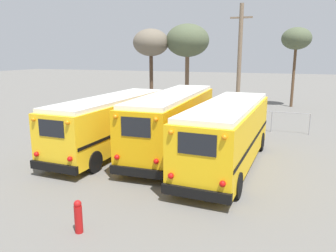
{
  "coord_description": "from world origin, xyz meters",
  "views": [
    {
      "loc": [
        5.75,
        -15.95,
        5.22
      ],
      "look_at": [
        0.0,
        -0.41,
        1.57
      ],
      "focal_mm": 35.0,
      "sensor_mm": 36.0,
      "label": 1
    }
  ],
  "objects_px": {
    "utility_pole": "(239,60)",
    "bare_tree_2": "(151,43)",
    "bare_tree_1": "(296,39)",
    "school_bus_0": "(112,121)",
    "school_bus_1": "(173,120)",
    "fire_hydrant": "(78,216)",
    "bare_tree_0": "(187,41)",
    "school_bus_2": "(227,132)"
  },
  "relations": [
    {
      "from": "fire_hydrant",
      "to": "bare_tree_0",
      "type": "bearing_deg",
      "value": 99.32
    },
    {
      "from": "school_bus_1",
      "to": "bare_tree_0",
      "type": "xyz_separation_m",
      "value": [
        -3.67,
        14.48,
        4.7
      ]
    },
    {
      "from": "school_bus_1",
      "to": "bare_tree_1",
      "type": "bearing_deg",
      "value": 72.1
    },
    {
      "from": "school_bus_1",
      "to": "bare_tree_0",
      "type": "relative_size",
      "value": 1.26
    },
    {
      "from": "school_bus_1",
      "to": "school_bus_2",
      "type": "xyz_separation_m",
      "value": [
        3.21,
        -1.52,
        -0.07
      ]
    },
    {
      "from": "school_bus_0",
      "to": "school_bus_1",
      "type": "height_order",
      "value": "school_bus_1"
    },
    {
      "from": "school_bus_0",
      "to": "bare_tree_2",
      "type": "height_order",
      "value": "bare_tree_2"
    },
    {
      "from": "fire_hydrant",
      "to": "bare_tree_1",
      "type": "bearing_deg",
      "value": 77.99
    },
    {
      "from": "school_bus_1",
      "to": "bare_tree_2",
      "type": "xyz_separation_m",
      "value": [
        -6.98,
        13.35,
        4.5
      ]
    },
    {
      "from": "utility_pole",
      "to": "bare_tree_0",
      "type": "distance_m",
      "value": 6.23
    },
    {
      "from": "school_bus_2",
      "to": "bare_tree_2",
      "type": "distance_m",
      "value": 18.6
    },
    {
      "from": "school_bus_1",
      "to": "school_bus_2",
      "type": "height_order",
      "value": "school_bus_1"
    },
    {
      "from": "school_bus_2",
      "to": "bare_tree_2",
      "type": "bearing_deg",
      "value": 124.41
    },
    {
      "from": "utility_pole",
      "to": "bare_tree_0",
      "type": "relative_size",
      "value": 1.15
    },
    {
      "from": "utility_pole",
      "to": "fire_hydrant",
      "type": "distance_m",
      "value": 21.24
    },
    {
      "from": "bare_tree_2",
      "to": "fire_hydrant",
      "type": "relative_size",
      "value": 7.34
    },
    {
      "from": "school_bus_0",
      "to": "school_bus_2",
      "type": "height_order",
      "value": "school_bus_2"
    },
    {
      "from": "school_bus_0",
      "to": "bare_tree_2",
      "type": "bearing_deg",
      "value": 104.75
    },
    {
      "from": "utility_pole",
      "to": "bare_tree_2",
      "type": "xyz_separation_m",
      "value": [
        -8.67,
        1.53,
        1.5
      ]
    },
    {
      "from": "bare_tree_2",
      "to": "utility_pole",
      "type": "bearing_deg",
      "value": -10.02
    },
    {
      "from": "school_bus_2",
      "to": "bare_tree_1",
      "type": "bearing_deg",
      "value": 81.97
    },
    {
      "from": "fire_hydrant",
      "to": "school_bus_1",
      "type": "bearing_deg",
      "value": 91.1
    },
    {
      "from": "school_bus_0",
      "to": "school_bus_2",
      "type": "relative_size",
      "value": 1.01
    },
    {
      "from": "school_bus_1",
      "to": "bare_tree_0",
      "type": "height_order",
      "value": "bare_tree_0"
    },
    {
      "from": "school_bus_1",
      "to": "utility_pole",
      "type": "distance_m",
      "value": 12.31
    },
    {
      "from": "school_bus_2",
      "to": "bare_tree_0",
      "type": "relative_size",
      "value": 1.18
    },
    {
      "from": "utility_pole",
      "to": "bare_tree_2",
      "type": "height_order",
      "value": "utility_pole"
    },
    {
      "from": "school_bus_0",
      "to": "bare_tree_2",
      "type": "xyz_separation_m",
      "value": [
        -3.77,
        14.33,
        4.61
      ]
    },
    {
      "from": "utility_pole",
      "to": "fire_hydrant",
      "type": "xyz_separation_m",
      "value": [
        -1.52,
        -20.77,
        -4.21
      ]
    },
    {
      "from": "school_bus_2",
      "to": "fire_hydrant",
      "type": "height_order",
      "value": "school_bus_2"
    },
    {
      "from": "school_bus_1",
      "to": "bare_tree_2",
      "type": "bearing_deg",
      "value": 117.61
    },
    {
      "from": "school_bus_1",
      "to": "school_bus_0",
      "type": "bearing_deg",
      "value": -163.1
    },
    {
      "from": "school_bus_2",
      "to": "bare_tree_0",
      "type": "xyz_separation_m",
      "value": [
        -6.88,
        16.0,
        4.78
      ]
    },
    {
      "from": "bare_tree_1",
      "to": "fire_hydrant",
      "type": "bearing_deg",
      "value": -102.01
    },
    {
      "from": "school_bus_0",
      "to": "fire_hydrant",
      "type": "bearing_deg",
      "value": -67.03
    },
    {
      "from": "school_bus_1",
      "to": "utility_pole",
      "type": "relative_size",
      "value": 1.1
    },
    {
      "from": "fire_hydrant",
      "to": "bare_tree_2",
      "type": "bearing_deg",
      "value": 107.79
    },
    {
      "from": "bare_tree_0",
      "to": "fire_hydrant",
      "type": "height_order",
      "value": "bare_tree_0"
    },
    {
      "from": "bare_tree_1",
      "to": "school_bus_0",
      "type": "bearing_deg",
      "value": -115.14
    },
    {
      "from": "utility_pole",
      "to": "fire_hydrant",
      "type": "bearing_deg",
      "value": -94.18
    },
    {
      "from": "school_bus_1",
      "to": "fire_hydrant",
      "type": "distance_m",
      "value": 9.03
    },
    {
      "from": "school_bus_1",
      "to": "bare_tree_0",
      "type": "bearing_deg",
      "value": 104.24
    }
  ]
}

